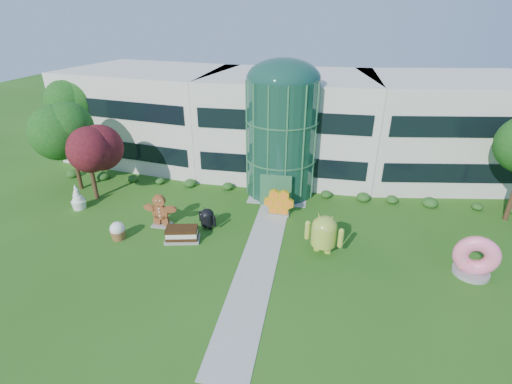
% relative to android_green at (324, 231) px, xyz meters
% --- Properties ---
extents(ground, '(140.00, 140.00, 0.00)m').
position_rel_android_green_xyz_m(ground, '(-4.04, -3.09, -1.55)').
color(ground, '#215114').
rests_on(ground, ground).
extents(building, '(46.00, 15.00, 9.30)m').
position_rel_android_green_xyz_m(building, '(-4.04, 14.91, 3.10)').
color(building, beige).
rests_on(building, ground).
extents(atrium, '(6.00, 6.00, 9.80)m').
position_rel_android_green_xyz_m(atrium, '(-4.04, 8.91, 3.35)').
color(atrium, '#194738').
rests_on(atrium, ground).
extents(walkway, '(2.40, 20.00, 0.04)m').
position_rel_android_green_xyz_m(walkway, '(-4.04, -1.09, -1.53)').
color(walkway, '#9E9E93').
rests_on(walkway, ground).
extents(tree_red, '(4.00, 4.00, 6.00)m').
position_rel_android_green_xyz_m(tree_red, '(-19.54, 4.41, 1.45)').
color(tree_red, '#3F0C14').
rests_on(tree_red, ground).
extents(trees_backdrop, '(52.00, 8.00, 8.40)m').
position_rel_android_green_xyz_m(trees_backdrop, '(-4.04, 9.91, 2.65)').
color(trees_backdrop, '#114713').
rests_on(trees_backdrop, ground).
extents(android_green, '(3.12, 2.47, 3.11)m').
position_rel_android_green_xyz_m(android_green, '(0.00, 0.00, 0.00)').
color(android_green, '#98AF38').
rests_on(android_green, ground).
extents(android_black, '(1.95, 1.67, 1.87)m').
position_rel_android_green_xyz_m(android_black, '(-8.54, 1.42, -0.62)').
color(android_black, black).
rests_on(android_black, ground).
extents(donut, '(2.86, 1.76, 2.77)m').
position_rel_android_green_xyz_m(donut, '(9.11, -0.75, -0.17)').
color(donut, '#FF6195').
rests_on(donut, ground).
extents(gingerbread, '(2.85, 1.11, 2.62)m').
position_rel_android_green_xyz_m(gingerbread, '(-12.08, 1.13, -0.24)').
color(gingerbread, maroon).
rests_on(gingerbread, ground).
extents(ice_cream_sandwich, '(2.61, 1.69, 1.08)m').
position_rel_android_green_xyz_m(ice_cream_sandwich, '(-9.80, -0.56, -1.02)').
color(ice_cream_sandwich, black).
rests_on(ice_cream_sandwich, ground).
extents(honeycomb, '(2.52, 0.94, 1.96)m').
position_rel_android_green_xyz_m(honeycomb, '(-3.58, 4.47, -0.57)').
color(honeycomb, orange).
rests_on(honeycomb, ground).
extents(froyo, '(1.53, 1.53, 2.11)m').
position_rel_android_green_xyz_m(froyo, '(-19.87, 2.42, -0.50)').
color(froyo, white).
rests_on(froyo, ground).
extents(cupcake, '(1.33, 1.33, 1.35)m').
position_rel_android_green_xyz_m(cupcake, '(-14.36, -1.16, -0.88)').
color(cupcake, white).
rests_on(cupcake, ground).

